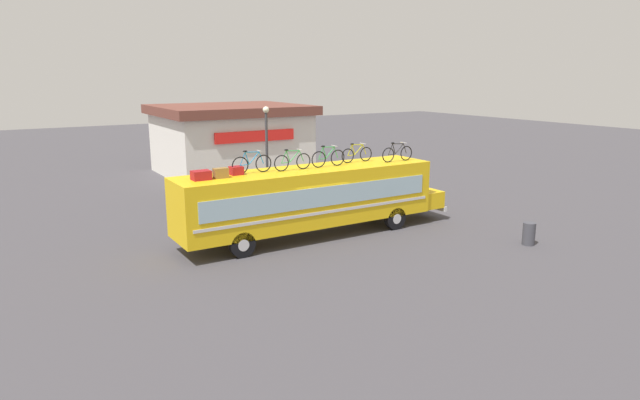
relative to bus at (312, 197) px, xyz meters
The scene contains 13 objects.
ground_plane 1.77m from the bus, behind, with size 120.00×120.00×0.00m, color #423F44.
bus is the anchor object (origin of this frame).
luggage_bag_1 5.12m from the bus, behind, with size 0.69×0.52×0.35m, color maroon.
luggage_bag_2 4.38m from the bus, behind, with size 0.55×0.32×0.39m, color olive.
luggage_bag_3 3.64m from the bus, behind, with size 0.48×0.46×0.33m, color maroon.
rooftop_bicycle_1 3.14m from the bus, behind, with size 1.74×0.44×0.94m.
rooftop_bicycle_2 1.86m from the bus, behind, with size 1.72×0.44×0.90m.
rooftop_bicycle_3 1.81m from the bus, ahead, with size 1.67×0.44×0.94m.
rooftop_bicycle_4 3.07m from the bus, ahead, with size 1.67×0.44×0.88m.
rooftop_bicycle_5 4.59m from the bus, ahead, with size 1.73×0.44×0.90m.
roadside_building 17.01m from the bus, 79.04° to the left, with size 9.95×8.77×4.76m.
trash_bin 9.13m from the bus, 39.83° to the right, with size 0.51×0.51×0.94m, color #3F3F47.
street_lamp 6.23m from the bus, 82.21° to the left, with size 0.33×0.33×5.27m.
Camera 1 is at (-11.70, -19.93, 6.91)m, focal length 31.08 mm.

